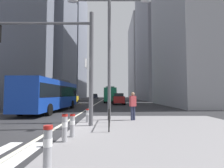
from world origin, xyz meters
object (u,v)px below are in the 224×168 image
object	(u,v)px
traffic_signal_gantry	(58,51)
bollard_right	(72,124)
street_lamp_post	(109,40)
bollard_left	(64,126)
pedestrian_waiting	(132,104)
car_receding_near	(118,99)
car_receding_far	(118,99)
city_bus_red_receding	(110,94)
city_bus_blue_oncoming	(51,94)
car_oncoming_mid	(95,96)
car_oncoming_far	(71,98)
bollard_front	(47,145)
bollard_back	(87,115)

from	to	relation	value
traffic_signal_gantry	bollard_right	xyz separation A→B (m)	(1.33, -2.27, -3.44)
street_lamp_post	bollard_right	distance (m)	6.43
bollard_left	pedestrian_waiting	size ratio (longest dim) A/B	0.53
car_receding_near	bollard_right	distance (m)	22.64
car_receding_far	bollard_right	xyz separation A→B (m)	(-2.64, -22.79, -0.36)
city_bus_red_receding	pedestrian_waiting	size ratio (longest dim) A/B	6.23
city_bus_blue_oncoming	pedestrian_waiting	world-z (taller)	city_bus_blue_oncoming
car_oncoming_mid	car_oncoming_far	xyz separation A→B (m)	(-1.56, -31.06, 0.00)
city_bus_blue_oncoming	car_oncoming_mid	xyz separation A→B (m)	(-0.06, 46.43, -0.85)
city_bus_blue_oncoming	city_bus_red_receding	distance (m)	21.64
traffic_signal_gantry	bollard_right	world-z (taller)	traffic_signal_gantry
car_receding_near	bollard_right	bearing A→B (deg)	-96.59
bollard_right	street_lamp_post	bearing A→B (deg)	72.51
city_bus_blue_oncoming	traffic_signal_gantry	bearing A→B (deg)	-68.61
car_receding_near	bollard_right	xyz separation A→B (m)	(-2.60, -22.49, -0.36)
city_bus_red_receding	car_oncoming_mid	size ratio (longest dim) A/B	2.65
city_bus_blue_oncoming	pedestrian_waiting	xyz separation A→B (m)	(7.58, -6.89, -0.71)
city_bus_red_receding	bollard_front	world-z (taller)	city_bus_red_receding
car_receding_far	street_lamp_post	xyz separation A→B (m)	(-1.31, -18.56, 4.29)
car_receding_far	bollard_back	xyz separation A→B (m)	(-2.55, -19.48, -0.40)
city_bus_red_receding	bollard_left	distance (m)	32.55
city_bus_blue_oncoming	traffic_signal_gantry	xyz separation A→B (m)	(3.42, -8.73, 2.23)
bollard_left	pedestrian_waiting	distance (m)	5.62
car_receding_near	bollard_back	xyz separation A→B (m)	(-2.50, -19.17, -0.40)
car_oncoming_far	bollard_left	bearing A→B (deg)	-76.95
bollard_right	pedestrian_waiting	world-z (taller)	pedestrian_waiting
city_bus_red_receding	pedestrian_waiting	world-z (taller)	city_bus_red_receding
car_oncoming_mid	bollard_front	distance (m)	60.46
city_bus_blue_oncoming	car_oncoming_mid	world-z (taller)	city_bus_blue_oncoming
car_receding_near	car_oncoming_far	xyz separation A→B (m)	(-8.97, 3.88, 0.00)
car_oncoming_far	bollard_left	xyz separation A→B (m)	(6.27, -27.04, -0.32)
car_receding_far	bollard_back	world-z (taller)	car_receding_far
city_bus_blue_oncoming	city_bus_red_receding	size ratio (longest dim) A/B	1.03
car_receding_near	street_lamp_post	size ratio (longest dim) A/B	0.52
city_bus_blue_oncoming	traffic_signal_gantry	size ratio (longest dim) A/B	1.87
bollard_right	car_oncoming_mid	bearing A→B (deg)	94.79
bollard_back	car_oncoming_far	bearing A→B (deg)	105.67
car_receding_far	street_lamp_post	size ratio (longest dim) A/B	0.57
car_receding_near	car_receding_far	size ratio (longest dim) A/B	0.92
city_bus_blue_oncoming	car_oncoming_mid	size ratio (longest dim) A/B	2.73
car_oncoming_far	pedestrian_waiting	world-z (taller)	car_oncoming_far
bollard_left	bollard_back	xyz separation A→B (m)	(0.20, 3.98, -0.08)
city_bus_red_receding	street_lamp_post	xyz separation A→B (m)	(0.23, -27.60, 3.45)
city_bus_red_receding	traffic_signal_gantry	size ratio (longest dim) A/B	1.82
city_bus_blue_oncoming	bollard_front	bearing A→B (deg)	-70.52
bollard_front	bollard_right	bearing A→B (deg)	92.81
car_oncoming_far	city_bus_blue_oncoming	bearing A→B (deg)	-83.98
car_oncoming_far	traffic_signal_gantry	xyz separation A→B (m)	(5.04, -24.10, 3.08)
bollard_front	car_receding_near	bearing A→B (deg)	84.45
bollard_right	city_bus_red_receding	bearing A→B (deg)	88.02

